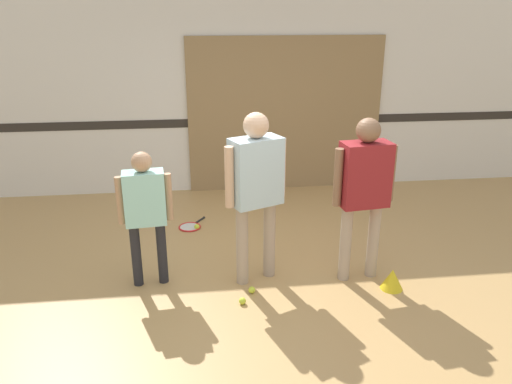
% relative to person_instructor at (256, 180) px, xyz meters
% --- Properties ---
extents(ground_plane, '(16.00, 16.00, 0.00)m').
position_rel_person_instructor_xyz_m(ground_plane, '(0.15, -0.15, -1.06)').
color(ground_plane, tan).
extents(wall_back, '(16.00, 0.07, 3.20)m').
position_rel_person_instructor_xyz_m(wall_back, '(0.15, 2.74, 0.54)').
color(wall_back, silver).
rests_on(wall_back, ground_plane).
extents(wall_panel, '(2.83, 0.05, 2.23)m').
position_rel_person_instructor_xyz_m(wall_panel, '(0.74, 2.68, 0.06)').
color(wall_panel, '#93754C').
rests_on(wall_panel, ground_plane).
extents(person_instructor, '(0.60, 0.43, 1.71)m').
position_rel_person_instructor_xyz_m(person_instructor, '(0.00, 0.00, 0.00)').
color(person_instructor, tan).
rests_on(person_instructor, ground_plane).
extents(person_student_left, '(0.52, 0.25, 1.36)m').
position_rel_person_instructor_xyz_m(person_student_left, '(-1.05, 0.03, -0.21)').
color(person_student_left, '#232328').
rests_on(person_student_left, ground_plane).
extents(person_student_right, '(0.62, 0.31, 1.65)m').
position_rel_person_instructor_xyz_m(person_student_right, '(1.03, -0.09, -0.04)').
color(person_student_right, tan).
rests_on(person_student_right, ground_plane).
extents(racket_spare_on_floor, '(0.39, 0.49, 0.03)m').
position_rel_person_instructor_xyz_m(racket_spare_on_floor, '(-0.67, 1.34, -1.05)').
color(racket_spare_on_floor, red).
rests_on(racket_spare_on_floor, ground_plane).
extents(tennis_ball_near_instructor, '(0.07, 0.07, 0.07)m').
position_rel_person_instructor_xyz_m(tennis_ball_near_instructor, '(-0.07, -0.27, -1.02)').
color(tennis_ball_near_instructor, '#CCE038').
rests_on(tennis_ball_near_instructor, ground_plane).
extents(tennis_ball_by_spare_racket, '(0.07, 0.07, 0.07)m').
position_rel_person_instructor_xyz_m(tennis_ball_by_spare_racket, '(-0.59, 1.27, -1.02)').
color(tennis_ball_by_spare_racket, '#CCE038').
rests_on(tennis_ball_by_spare_racket, ground_plane).
extents(tennis_ball_stray_left, '(0.07, 0.07, 0.07)m').
position_rel_person_instructor_xyz_m(tennis_ball_stray_left, '(-0.18, -0.45, -1.02)').
color(tennis_ball_stray_left, '#CCE038').
rests_on(tennis_ball_stray_left, ground_plane).
extents(tennis_ball_stray_right, '(0.07, 0.07, 0.07)m').
position_rel_person_instructor_xyz_m(tennis_ball_stray_right, '(0.22, 0.87, -1.02)').
color(tennis_ball_stray_right, '#CCE038').
rests_on(tennis_ball_stray_right, ground_plane).
extents(training_cone, '(0.22, 0.22, 0.21)m').
position_rel_person_instructor_xyz_m(training_cone, '(1.30, -0.35, -0.95)').
color(training_cone, yellow).
rests_on(training_cone, ground_plane).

